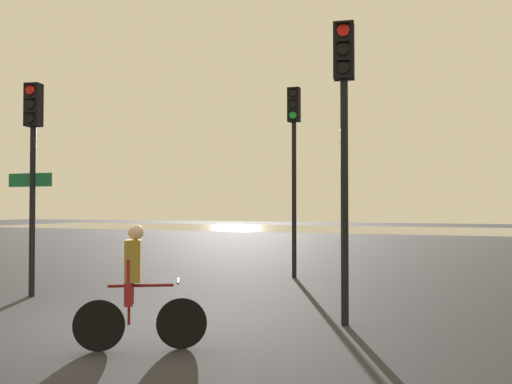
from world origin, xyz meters
name	(u,v)px	position (x,y,z in m)	size (l,w,h in m)	color
ground_plane	(103,325)	(0.00, 0.00, 0.00)	(120.00, 120.00, 0.00)	#28282D
water_strip	(418,230)	(0.00, 39.62, 0.00)	(80.00, 16.00, 0.01)	gray
traffic_light_near_left	(33,148)	(-3.15, 1.74, 3.07)	(0.36, 0.38, 4.42)	black
traffic_light_near_right	(344,115)	(3.51, 1.43, 3.29)	(0.36, 0.37, 4.76)	black
traffic_light_center	(294,147)	(0.83, 6.79, 3.43)	(0.35, 0.36, 4.99)	black
direction_sign_post	(31,214)	(-3.24, 1.79, 1.70)	(1.10, 0.13, 2.60)	slate
cyclist	(136,286)	(1.39, -1.12, 0.82)	(1.49, 0.90, 1.62)	black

